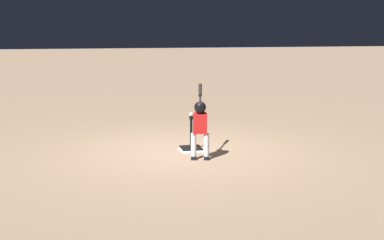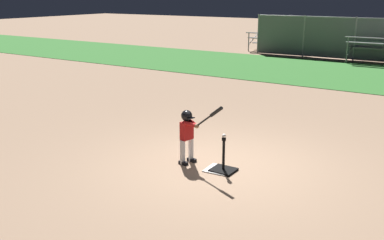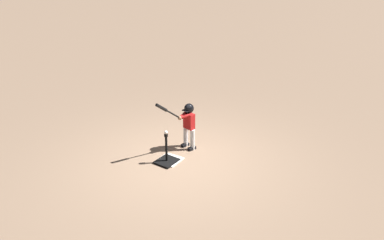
{
  "view_description": "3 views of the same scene",
  "coord_description": "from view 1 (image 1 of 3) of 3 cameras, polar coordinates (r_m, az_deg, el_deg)",
  "views": [
    {
      "loc": [
        -9.47,
        1.69,
        2.31
      ],
      "look_at": [
        -0.31,
        -0.13,
        0.65
      ],
      "focal_mm": 50.0,
      "sensor_mm": 36.0,
      "label": 1
    },
    {
      "loc": [
        3.73,
        -6.84,
        3.1
      ],
      "look_at": [
        -0.56,
        -0.1,
        0.82
      ],
      "focal_mm": 42.0,
      "sensor_mm": 36.0,
      "label": 2
    },
    {
      "loc": [
        5.28,
        4.02,
        3.8
      ],
      "look_at": [
        -0.49,
        -0.05,
        0.74
      ],
      "focal_mm": 35.0,
      "sensor_mm": 36.0,
      "label": 3
    }
  ],
  "objects": [
    {
      "name": "baseball",
      "position": [
        9.96,
        -0.09,
        0.59
      ],
      "size": [
        0.07,
        0.07,
        0.07
      ],
      "primitive_type": "sphere",
      "color": "white",
      "rests_on": "batting_tee"
    },
    {
      "name": "batter_child",
      "position": [
        9.25,
        0.87,
        -0.23
      ],
      "size": [
        0.95,
        0.38,
        1.25
      ],
      "color": "silver",
      "rests_on": "ground_plane"
    },
    {
      "name": "ground_plane",
      "position": [
        9.89,
        -1.08,
        -3.43
      ],
      "size": [
        90.0,
        90.0,
        0.0
      ],
      "primitive_type": "plane",
      "color": "#93755B"
    },
    {
      "name": "batting_tee",
      "position": [
        10.07,
        -0.09,
        -2.67
      ],
      "size": [
        0.42,
        0.38,
        0.63
      ],
      "color": "black",
      "rests_on": "ground_plane"
    },
    {
      "name": "home_plate",
      "position": [
        10.0,
        0.03,
        -3.22
      ],
      "size": [
        0.47,
        0.47,
        0.02
      ],
      "primitive_type": "cube",
      "rotation": [
        0.0,
        0.0,
        0.06
      ],
      "color": "white",
      "rests_on": "ground_plane"
    }
  ]
}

